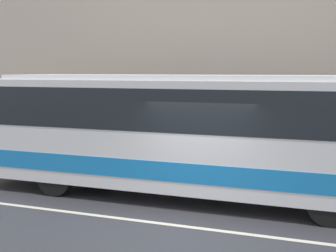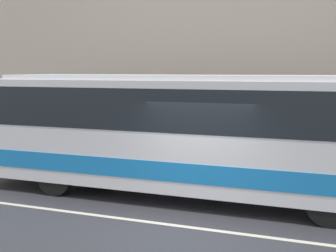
% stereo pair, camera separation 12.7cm
% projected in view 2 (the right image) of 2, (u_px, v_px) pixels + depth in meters
% --- Properties ---
extents(ground_plane, '(60.00, 60.00, 0.00)m').
position_uv_depth(ground_plane, '(184.00, 227.00, 9.62)').
color(ground_plane, '#333338').
extents(sidewalk, '(60.00, 2.21, 0.14)m').
position_uv_depth(sidewalk, '(240.00, 173.00, 14.33)').
color(sidewalk, '#A09E99').
rests_on(sidewalk, ground_plane).
extents(building_facade, '(60.00, 0.35, 10.14)m').
position_uv_depth(building_facade, '(251.00, 17.00, 14.91)').
color(building_facade, '#B7A899').
rests_on(building_facade, ground_plane).
extents(lane_stripe, '(54.00, 0.14, 0.01)m').
position_uv_depth(lane_stripe, '(184.00, 226.00, 9.62)').
color(lane_stripe, beige).
rests_on(lane_stripe, ground_plane).
extents(transit_bus, '(10.70, 2.59, 3.09)m').
position_uv_depth(transit_bus, '(178.00, 128.00, 11.82)').
color(transit_bus, silver).
rests_on(transit_bus, ground_plane).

